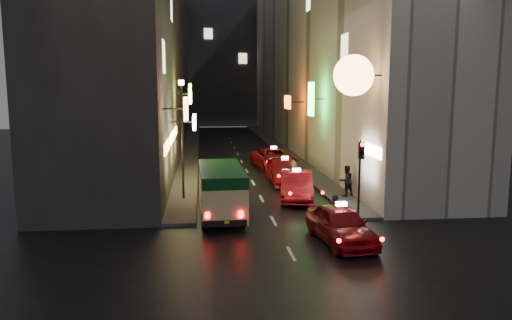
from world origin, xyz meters
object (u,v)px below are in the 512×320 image
object	(u,v)px
traffic_light	(361,161)
minibus	(221,186)
lamp_post	(182,131)
pedestrian_crossing	(335,212)
taxi_near	(341,221)

from	to	relation	value
traffic_light	minibus	bearing A→B (deg)	172.06
lamp_post	minibus	bearing A→B (deg)	-62.82
traffic_light	lamp_post	xyz separation A→B (m)	(-8.20, 4.53, 1.04)
pedestrian_crossing	traffic_light	bearing A→B (deg)	-54.97
traffic_light	lamp_post	bearing A→B (deg)	151.09
minibus	lamp_post	xyz separation A→B (m)	(-1.87, 3.65, 2.23)
pedestrian_crossing	lamp_post	world-z (taller)	lamp_post
taxi_near	lamp_post	world-z (taller)	lamp_post
taxi_near	lamp_post	bearing A→B (deg)	128.71
taxi_near	pedestrian_crossing	xyz separation A→B (m)	(0.12, 1.22, 0.07)
minibus	taxi_near	xyz separation A→B (m)	(4.48, -4.28, -0.64)
minibus	pedestrian_crossing	xyz separation A→B (m)	(4.60, -3.06, -0.57)
pedestrian_crossing	lamp_post	distance (m)	9.73
minibus	taxi_near	world-z (taller)	minibus
traffic_light	pedestrian_crossing	bearing A→B (deg)	-128.44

